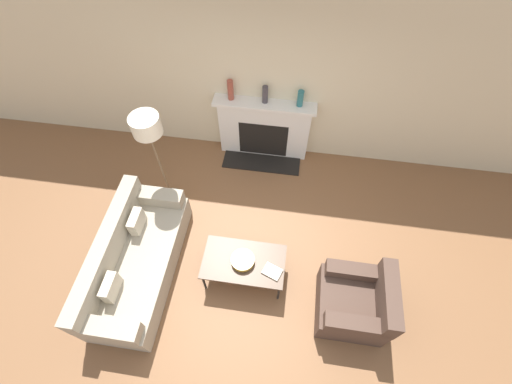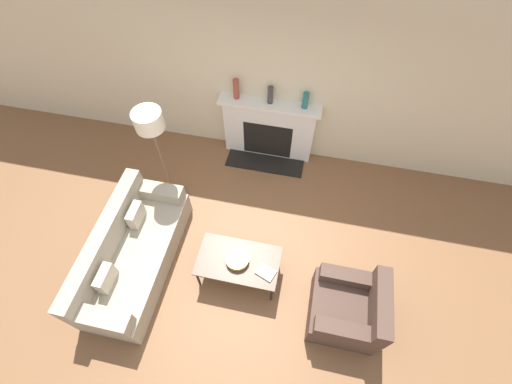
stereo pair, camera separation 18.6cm
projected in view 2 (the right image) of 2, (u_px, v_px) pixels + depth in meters
name	position (u px, v px, depth m)	size (l,w,h in m)	color
ground_plane	(242.00, 278.00, 4.81)	(18.00, 18.00, 0.00)	brown
wall_back	(279.00, 80.00, 5.02)	(18.00, 0.06, 2.90)	beige
fireplace	(269.00, 130.00, 5.69)	(1.61, 0.59, 1.13)	silver
couch	(132.00, 253.00, 4.69)	(0.86, 2.07, 0.82)	#9E937F
armchair_near	(349.00, 309.00, 4.25)	(0.85, 0.83, 0.85)	#4C382D
coffee_table	(238.00, 261.00, 4.50)	(1.08, 0.62, 0.46)	#4C3828
bowl	(237.00, 259.00, 4.43)	(0.31, 0.31, 0.08)	#BC8E2D
book	(266.00, 272.00, 4.37)	(0.28, 0.25, 0.02)	#B2A893
floor_lamp	(152.00, 131.00, 4.44)	(0.38, 0.38, 1.76)	brown
mantel_vase_left	(236.00, 89.00, 5.15)	(0.09, 0.09, 0.33)	brown
mantel_vase_center_left	(270.00, 95.00, 5.10)	(0.09, 0.09, 0.28)	#3D383D
mantel_vase_center_right	(305.00, 100.00, 5.05)	(0.09, 0.09, 0.26)	#28666B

